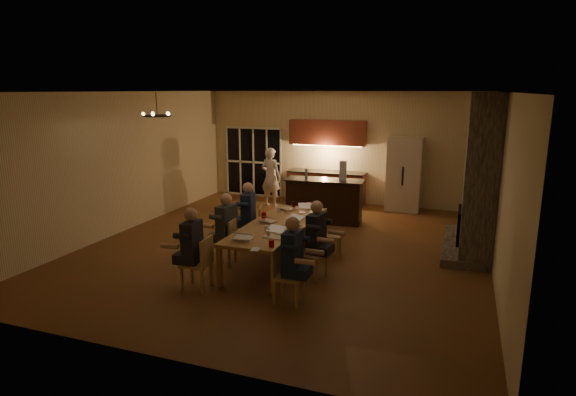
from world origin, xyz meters
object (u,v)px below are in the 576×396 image
at_px(person_left_near, 192,248).
at_px(person_left_far, 248,215).
at_px(chandelier, 157,116).
at_px(plate_left, 243,235).
at_px(laptop_c, 268,216).
at_px(person_right_near, 292,260).
at_px(person_right_mid, 316,239).
at_px(redcup_mid, 264,215).
at_px(bar_island, 324,201).
at_px(chair_left_far, 251,228).
at_px(chair_right_mid, 313,254).
at_px(can_silver, 268,232).
at_px(dining_table, 278,243).
at_px(plate_far, 310,215).
at_px(can_cola, 294,204).
at_px(laptop_b, 273,231).
at_px(laptop_d, 292,220).
at_px(bar_blender, 343,171).
at_px(refrigerator, 404,174).
at_px(mug_front, 267,229).
at_px(mug_mid, 294,216).
at_px(mug_back, 279,210).
at_px(chair_left_mid, 223,242).
at_px(standing_person, 271,177).
at_px(laptop_a, 243,232).
at_px(plate_near, 282,233).
at_px(redcup_near, 271,243).
at_px(laptop_e, 287,204).
at_px(redcup_far, 309,205).
at_px(chair_right_far, 330,234).
at_px(bar_bottle, 306,173).
at_px(chair_right_near, 289,276).
at_px(laptop_f, 307,207).
at_px(chair_left_near, 196,263).
at_px(person_left_mid, 227,229).

xyz_separation_m(person_left_near, person_left_far, (-0.03, 2.28, 0.00)).
distance_m(chandelier, plate_left, 2.95).
bearing_deg(laptop_c, person_right_near, 140.16).
bearing_deg(person_right_mid, redcup_mid, 65.90).
bearing_deg(bar_island, person_right_mid, -80.35).
height_order(chair_left_far, chair_right_mid, same).
xyz_separation_m(bar_island, can_silver, (0.06, -3.79, 0.27)).
distance_m(dining_table, plate_far, 0.99).
bearing_deg(can_cola, chair_left_far, -127.71).
distance_m(bar_island, can_cola, 1.71).
height_order(laptop_b, redcup_mid, laptop_b).
bearing_deg(chair_right_mid, person_right_mid, -15.59).
xyz_separation_m(dining_table, bar_island, (0.05, 3.07, 0.17)).
bearing_deg(laptop_d, bar_blender, 108.25).
bearing_deg(chair_left_far, bar_island, 142.71).
bearing_deg(laptop_c, bar_blender, -85.96).
bearing_deg(person_right_near, refrigerator, -7.39).
height_order(mug_front, mug_mid, same).
relative_size(mug_mid, mug_back, 1.00).
bearing_deg(chair_left_mid, standing_person, -176.91).
height_order(person_left_near, can_cola, person_left_near).
xyz_separation_m(person_left_near, mug_front, (0.85, 1.14, 0.11)).
bearing_deg(mug_front, chandelier, 174.24).
relative_size(laptop_a, plate_near, 1.29).
bearing_deg(redcup_near, redcup_mid, 116.58).
xyz_separation_m(refrigerator, dining_table, (-1.75, -4.98, -0.62)).
distance_m(chair_left_mid, laptop_d, 1.36).
bearing_deg(refrigerator, standing_person, -166.49).
distance_m(laptop_e, mug_front, 1.66).
height_order(chandelier, redcup_far, chandelier).
xyz_separation_m(laptop_b, laptop_d, (0.04, 0.81, 0.00)).
relative_size(refrigerator, laptop_c, 6.25).
bearing_deg(chair_right_far, person_left_far, 86.08).
bearing_deg(bar_bottle, laptop_a, -87.31).
relative_size(chair_right_near, chair_right_far, 1.00).
height_order(chair_left_mid, laptop_e, laptop_e).
height_order(chair_left_far, chandelier, chandelier).
xyz_separation_m(chandelier, laptop_a, (2.14, -0.79, -1.89)).
height_order(person_left_far, laptop_c, person_left_far).
bearing_deg(chair_right_near, laptop_f, 10.83).
xyz_separation_m(laptop_c, mug_back, (-0.06, 0.75, -0.06)).
height_order(refrigerator, can_silver, refrigerator).
relative_size(person_right_near, chandelier, 2.58).
height_order(dining_table, mug_front, mug_front).
bearing_deg(chair_left_near, chair_left_far, 175.86).
bearing_deg(person_left_mid, bar_bottle, -178.87).
distance_m(dining_table, laptop_e, 1.27).
height_order(bar_island, mug_front, bar_island).
relative_size(chair_right_mid, chair_right_far, 1.00).
height_order(chair_right_mid, can_cola, chair_right_mid).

